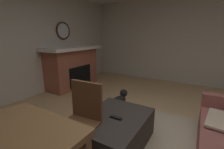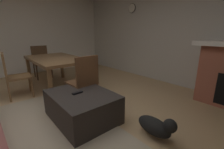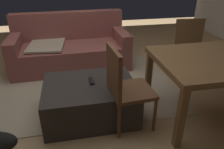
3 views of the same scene
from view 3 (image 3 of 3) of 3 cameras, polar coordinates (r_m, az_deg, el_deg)
The scene contains 8 objects.
floor at distance 3.06m, azimuth -6.99°, elevation -5.61°, with size 8.69×8.69×0.00m, color tan.
area_rug at distance 3.32m, azimuth -6.98°, elevation -2.73°, with size 2.60×2.00×0.01m, color tan.
couch at distance 3.90m, azimuth -10.91°, elevation 6.73°, with size 1.98×0.95×0.90m.
ottoman_coffee_table at distance 2.59m, azimuth -5.79°, elevation -6.62°, with size 1.05×0.81×0.42m, color #2D2826.
tv_remote at distance 2.52m, azimuth -5.46°, elevation -1.69°, with size 0.05×0.16×0.02m, color black.
dining_chair_north at distance 3.50m, azimuth 19.91°, elevation 6.77°, with size 0.47×0.47×0.93m.
dining_chair_west at distance 2.26m, azimuth 3.09°, elevation -2.62°, with size 0.47×0.47×0.93m.
potted_plant at distance 5.13m, azimuth 19.10°, elevation 9.78°, with size 0.28×0.28×0.45m.
Camera 3 is at (-0.14, -2.58, 1.64)m, focal length 34.59 mm.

